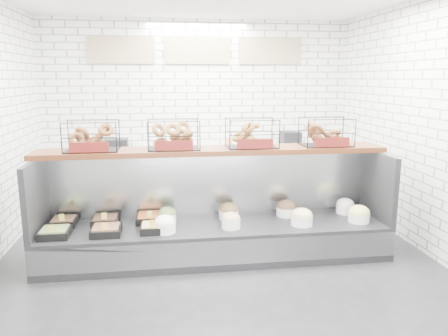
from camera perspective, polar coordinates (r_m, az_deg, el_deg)
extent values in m
plane|color=black|center=(5.01, -0.65, -12.73)|extent=(5.50, 5.50, 0.00)
cube|color=white|center=(7.32, -3.42, 7.20)|extent=(5.00, 0.02, 3.00)
cube|color=white|center=(5.50, 26.22, 4.54)|extent=(0.02, 5.50, 3.00)
cube|color=tan|center=(7.28, -13.28, 14.77)|extent=(1.05, 0.03, 0.42)
cube|color=tan|center=(7.28, -3.50, 15.06)|extent=(1.05, 0.03, 0.42)
cube|color=tan|center=(7.47, 6.04, 14.93)|extent=(1.05, 0.03, 0.42)
cube|color=black|center=(5.20, -1.08, -9.37)|extent=(4.00, 0.90, 0.40)
cube|color=#93969B|center=(4.80, -0.45, -10.99)|extent=(4.00, 0.03, 0.28)
cube|color=#93969B|center=(5.42, -1.62, -1.87)|extent=(4.00, 0.08, 0.80)
cube|color=black|center=(5.18, -23.33, -3.48)|extent=(0.06, 0.90, 0.80)
cube|color=black|center=(5.60, 19.36, -2.09)|extent=(0.06, 0.90, 0.80)
cube|color=black|center=(5.06, -21.22, -7.94)|extent=(0.31, 0.31, 0.08)
cube|color=olive|center=(5.04, -21.25, -7.57)|extent=(0.27, 0.27, 0.04)
cube|color=#DAC74B|center=(4.93, -21.58, -7.38)|extent=(0.06, 0.01, 0.08)
cube|color=black|center=(5.38, -20.16, -6.68)|extent=(0.28, 0.28, 0.08)
cube|color=brown|center=(5.37, -20.19, -6.33)|extent=(0.24, 0.24, 0.04)
cube|color=#DAC74B|center=(5.26, -20.46, -6.09)|extent=(0.06, 0.01, 0.08)
cube|color=black|center=(4.95, -15.12, -7.94)|extent=(0.32, 0.32, 0.08)
cube|color=brown|center=(4.94, -15.14, -7.56)|extent=(0.27, 0.27, 0.04)
cube|color=#DAC74B|center=(4.82, -15.34, -7.38)|extent=(0.06, 0.01, 0.08)
cube|color=black|center=(5.29, -15.19, -6.67)|extent=(0.30, 0.30, 0.08)
cube|color=brown|center=(5.28, -15.21, -6.31)|extent=(0.26, 0.26, 0.04)
cube|color=#DAC74B|center=(5.16, -15.39, -6.09)|extent=(0.06, 0.01, 0.08)
cube|color=black|center=(4.92, -9.25, -7.80)|extent=(0.28, 0.28, 0.08)
cube|color=#D2BB6B|center=(4.91, -9.26, -7.41)|extent=(0.24, 0.24, 0.04)
cube|color=#DAC74B|center=(4.80, -9.31, -7.17)|extent=(0.06, 0.01, 0.08)
cube|color=black|center=(5.27, -9.61, -6.51)|extent=(0.32, 0.32, 0.08)
cube|color=orange|center=(5.26, -9.62, -6.14)|extent=(0.28, 0.28, 0.04)
cube|color=#DAC74B|center=(5.13, -9.68, -5.95)|extent=(0.06, 0.01, 0.08)
cylinder|color=white|center=(4.89, -7.72, -7.71)|extent=(0.24, 0.24, 0.11)
ellipsoid|color=white|center=(4.87, -7.74, -7.04)|extent=(0.24, 0.24, 0.16)
cylinder|color=white|center=(5.21, -7.42, -6.46)|extent=(0.21, 0.21, 0.11)
ellipsoid|color=#72934B|center=(5.19, -7.44, -5.83)|extent=(0.21, 0.21, 0.15)
cylinder|color=white|center=(4.98, 0.90, -7.25)|extent=(0.21, 0.21, 0.11)
ellipsoid|color=#D9B985|center=(4.96, 0.90, -6.59)|extent=(0.21, 0.21, 0.15)
cylinder|color=white|center=(5.30, 0.61, -6.04)|extent=(0.24, 0.24, 0.11)
ellipsoid|color=brown|center=(5.28, 0.61, -5.42)|extent=(0.24, 0.24, 0.17)
cylinder|color=white|center=(5.15, 10.11, -6.75)|extent=(0.25, 0.25, 0.11)
ellipsoid|color=#DDC988|center=(5.14, 10.14, -6.12)|extent=(0.25, 0.25, 0.17)
cylinder|color=white|center=(5.46, 8.16, -5.63)|extent=(0.25, 0.25, 0.11)
ellipsoid|color=brown|center=(5.45, 8.17, -5.02)|extent=(0.24, 0.24, 0.17)
cylinder|color=white|center=(5.43, 17.19, -6.16)|extent=(0.25, 0.25, 0.11)
ellipsoid|color=#E1DE73|center=(5.41, 17.23, -5.56)|extent=(0.25, 0.25, 0.17)
cylinder|color=white|center=(5.72, 15.53, -5.15)|extent=(0.22, 0.22, 0.11)
ellipsoid|color=silver|center=(5.70, 15.56, -4.57)|extent=(0.22, 0.22, 0.15)
cube|color=#3E1B0D|center=(5.14, -1.41, 2.29)|extent=(4.10, 0.50, 0.06)
cube|color=black|center=(5.15, -16.91, 4.05)|extent=(0.60, 0.38, 0.34)
cube|color=#571210|center=(4.96, -17.19, 2.60)|extent=(0.42, 0.02, 0.11)
cube|color=black|center=(5.09, -6.60, 4.39)|extent=(0.60, 0.38, 0.34)
cube|color=#571210|center=(4.90, -6.51, 2.93)|extent=(0.42, 0.02, 0.11)
cube|color=black|center=(5.19, 3.65, 4.58)|extent=(0.60, 0.38, 0.34)
cube|color=#571210|center=(5.01, 4.09, 3.16)|extent=(0.42, 0.02, 0.11)
cube|color=black|center=(5.45, 13.21, 4.63)|extent=(0.60, 0.38, 0.34)
cube|color=#571210|center=(5.27, 13.94, 3.28)|extent=(0.42, 0.02, 0.11)
cube|color=#93969B|center=(7.16, -3.12, -1.40)|extent=(4.00, 0.60, 0.90)
cube|color=black|center=(7.02, -14.05, 2.74)|extent=(0.40, 0.30, 0.24)
cube|color=silver|center=(7.07, -6.65, 2.83)|extent=(0.35, 0.28, 0.18)
cylinder|color=orange|center=(7.05, 0.71, 3.04)|extent=(0.09, 0.09, 0.22)
cube|color=black|center=(7.35, 8.68, 3.58)|extent=(0.30, 0.30, 0.30)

